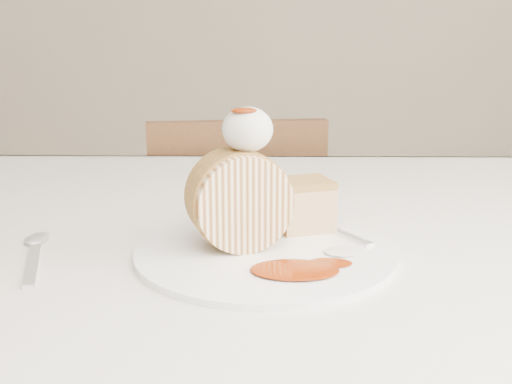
{
  "coord_description": "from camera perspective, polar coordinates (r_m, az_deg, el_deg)",
  "views": [
    {
      "loc": [
        0.06,
        -0.5,
        0.97
      ],
      "look_at": [
        0.05,
        0.09,
        0.82
      ],
      "focal_mm": 40.0,
      "sensor_mm": 36.0,
      "label": 1
    }
  ],
  "objects": [
    {
      "name": "whipped_cream",
      "position": [
        0.59,
        -0.86,
        6.28
      ],
      "size": [
        0.05,
        0.05,
        0.05
      ],
      "primitive_type": "ellipsoid",
      "color": "silver",
      "rests_on": "roulade_slice"
    },
    {
      "name": "plate",
      "position": [
        0.62,
        0.92,
        -5.96
      ],
      "size": [
        0.35,
        0.35,
        0.01
      ],
      "primitive_type": "cylinder",
      "rotation": [
        0.0,
        0.0,
        0.31
      ],
      "color": "white",
      "rests_on": "table"
    },
    {
      "name": "roulade_slice",
      "position": [
        0.61,
        -1.66,
        -0.83
      ],
      "size": [
        0.12,
        0.09,
        0.1
      ],
      "primitive_type": "cylinder",
      "rotation": [
        1.57,
        0.0,
        0.33
      ],
      "color": "#FAE2AE",
      "rests_on": "plate"
    },
    {
      "name": "spoon",
      "position": [
        0.63,
        -21.43,
        -6.72
      ],
      "size": [
        0.07,
        0.15,
        0.0
      ],
      "primitive_type": "cube",
      "rotation": [
        0.0,
        0.0,
        0.32
      ],
      "color": "silver",
      "rests_on": "table"
    },
    {
      "name": "fork",
      "position": [
        0.67,
        7.9,
        -3.86
      ],
      "size": [
        0.11,
        0.15,
        0.0
      ],
      "primitive_type": "cube",
      "rotation": [
        0.0,
        0.0,
        0.58
      ],
      "color": "silver",
      "rests_on": "plate"
    },
    {
      "name": "chair_far",
      "position": [
        1.4,
        -2.1,
        -6.76
      ],
      "size": [
        0.44,
        0.44,
        0.82
      ],
      "rotation": [
        0.0,
        0.0,
        3.29
      ],
      "color": "brown",
      "rests_on": "ground"
    },
    {
      "name": "cake_chunk",
      "position": [
        0.67,
        4.77,
        -1.57
      ],
      "size": [
        0.08,
        0.07,
        0.05
      ],
      "primitive_type": "cube",
      "rotation": [
        0.0,
        0.0,
        0.31
      ],
      "color": "#AD8441",
      "rests_on": "plate"
    },
    {
      "name": "caramel_pool",
      "position": [
        0.55,
        3.88,
        -7.74
      ],
      "size": [
        0.1,
        0.08,
        0.0
      ],
      "primitive_type": null,
      "rotation": [
        0.0,
        0.0,
        0.31
      ],
      "color": "maroon",
      "rests_on": "plate"
    },
    {
      "name": "caramel_drizzle",
      "position": [
        0.58,
        -1.22,
        8.73
      ],
      "size": [
        0.03,
        0.02,
        0.01
      ],
      "primitive_type": "ellipsoid",
      "color": "maroon",
      "rests_on": "whipped_cream"
    },
    {
      "name": "table",
      "position": [
        0.77,
        -3.5,
        -9.32
      ],
      "size": [
        1.4,
        0.9,
        0.75
      ],
      "color": "silver",
      "rests_on": "ground"
    }
  ]
}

